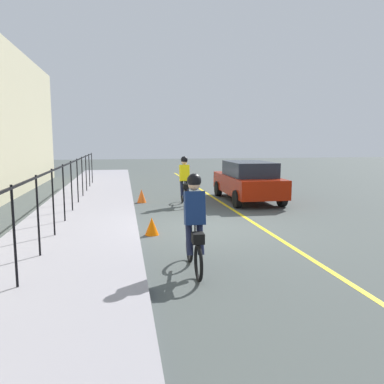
{
  "coord_description": "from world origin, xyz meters",
  "views": [
    {
      "loc": [
        -10.02,
        2.13,
        2.41
      ],
      "look_at": [
        0.18,
        0.3,
        1.0
      ],
      "focal_mm": 35.64,
      "sensor_mm": 36.0,
      "label": 1
    }
  ],
  "objects_px": {
    "cyclist_lead": "(184,181)",
    "traffic_cone_far": "(142,196)",
    "patrol_sedan": "(248,180)",
    "cyclist_follow": "(194,224)",
    "traffic_cone_near": "(152,226)"
  },
  "relations": [
    {
      "from": "cyclist_lead",
      "to": "traffic_cone_far",
      "type": "relative_size",
      "value": 3.45
    },
    {
      "from": "cyclist_lead",
      "to": "patrol_sedan",
      "type": "xyz_separation_m",
      "value": [
        0.5,
        -2.64,
        -0.09
      ]
    },
    {
      "from": "patrol_sedan",
      "to": "traffic_cone_far",
      "type": "distance_m",
      "value": 4.25
    },
    {
      "from": "cyclist_lead",
      "to": "cyclist_follow",
      "type": "xyz_separation_m",
      "value": [
        -7.31,
        0.99,
        0.0
      ]
    },
    {
      "from": "patrol_sedan",
      "to": "traffic_cone_far",
      "type": "relative_size",
      "value": 8.36
    },
    {
      "from": "traffic_cone_near",
      "to": "traffic_cone_far",
      "type": "relative_size",
      "value": 0.85
    },
    {
      "from": "patrol_sedan",
      "to": "traffic_cone_near",
      "type": "distance_m",
      "value": 6.45
    },
    {
      "from": "patrol_sedan",
      "to": "traffic_cone_near",
      "type": "height_order",
      "value": "patrol_sedan"
    },
    {
      "from": "patrol_sedan",
      "to": "traffic_cone_far",
      "type": "bearing_deg",
      "value": 86.21
    },
    {
      "from": "traffic_cone_near",
      "to": "traffic_cone_far",
      "type": "bearing_deg",
      "value": 0.14
    },
    {
      "from": "cyclist_lead",
      "to": "traffic_cone_near",
      "type": "relative_size",
      "value": 4.03
    },
    {
      "from": "cyclist_follow",
      "to": "traffic_cone_near",
      "type": "relative_size",
      "value": 4.03
    },
    {
      "from": "cyclist_follow",
      "to": "traffic_cone_far",
      "type": "distance_m",
      "value": 8.2
    },
    {
      "from": "traffic_cone_far",
      "to": "cyclist_follow",
      "type": "bearing_deg",
      "value": -176.0
    },
    {
      "from": "cyclist_lead",
      "to": "traffic_cone_far",
      "type": "distance_m",
      "value": 1.89
    }
  ]
}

